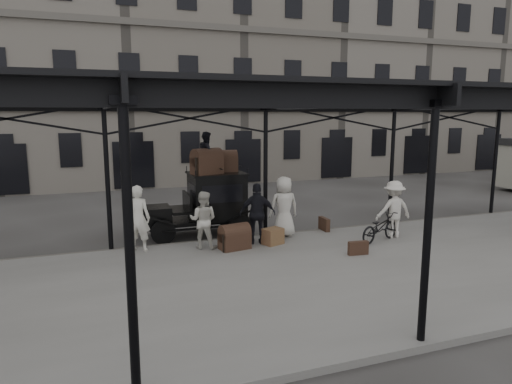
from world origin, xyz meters
TOP-DOWN VIEW (x-y plane):
  - ground at (0.00, 0.00)m, footprint 120.00×120.00m
  - platform at (0.00, -2.00)m, footprint 28.00×8.00m
  - canopy at (0.00, -1.72)m, footprint 22.50×9.00m
  - building_frontage at (0.00, 18.00)m, footprint 64.00×8.00m
  - taxi at (-1.68, 3.18)m, footprint 3.65×1.55m
  - porter_left at (-4.21, 1.55)m, footprint 0.85×0.73m
  - porter_midleft at (-2.34, 1.16)m, footprint 1.06×0.98m
  - porter_centre at (0.49, 1.57)m, footprint 1.01×0.67m
  - porter_official at (-0.63, 1.05)m, footprint 1.21×0.77m
  - porter_right at (3.83, 0.22)m, footprint 1.27×0.79m
  - bicycle at (3.12, -0.07)m, footprint 1.87×1.18m
  - porter_roof at (-1.71, 3.08)m, footprint 0.65×0.77m
  - steamer_trunk_roof_near at (-1.76, 2.93)m, footprint 1.13×0.90m
  - steamer_trunk_roof_far at (-1.01, 3.38)m, footprint 0.91×0.61m
  - steamer_trunk_platform at (-1.48, 0.74)m, footprint 0.97×0.69m
  - wicker_hamper at (-0.20, 0.82)m, footprint 0.72×0.64m
  - suitcase_upright at (2.13, 1.80)m, footprint 0.15×0.60m
  - suitcase_flat at (1.71, -1.05)m, footprint 0.61×0.21m

SIDE VIEW (x-z plane):
  - ground at x=0.00m, z-range 0.00..0.00m
  - platform at x=0.00m, z-range 0.00..0.15m
  - suitcase_flat at x=1.71m, z-range 0.15..0.55m
  - suitcase_upright at x=2.13m, z-range 0.15..0.60m
  - wicker_hamper at x=-0.20m, z-range 0.15..0.65m
  - steamer_trunk_platform at x=-1.48m, z-range 0.15..0.80m
  - bicycle at x=3.12m, z-range 0.15..1.08m
  - porter_midleft at x=-2.34m, z-range 0.15..1.90m
  - porter_right at x=3.83m, z-range 0.15..2.04m
  - porter_official at x=-0.63m, z-range 0.15..2.07m
  - porter_left at x=-4.21m, z-range 0.15..2.13m
  - porter_centre at x=0.49m, z-range 0.15..2.16m
  - taxi at x=-1.68m, z-range 0.11..2.29m
  - steamer_trunk_roof_far at x=-1.01m, z-range 2.18..2.81m
  - steamer_trunk_roof_near at x=-1.76m, z-range 2.18..2.90m
  - porter_roof at x=-1.71m, z-range 2.18..3.60m
  - canopy at x=0.00m, z-range 2.23..6.97m
  - building_frontage at x=0.00m, z-range 0.00..14.00m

